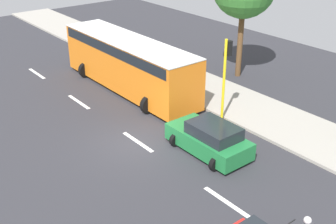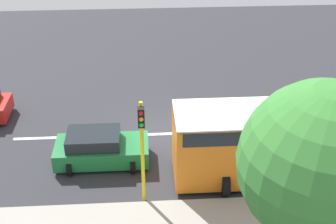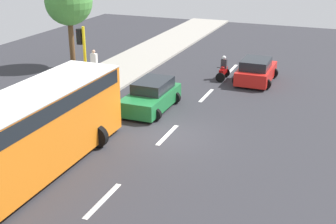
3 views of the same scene
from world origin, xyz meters
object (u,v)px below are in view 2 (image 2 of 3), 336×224
at_px(street_tree_south, 322,165).
at_px(car_green, 100,148).
at_px(city_bus, 307,138).
at_px(traffic_light_corner, 142,141).

bearing_deg(street_tree_south, car_green, -144.16).
distance_m(city_bus, street_tree_south, 8.47).
relative_size(city_bus, street_tree_south, 1.39).
bearing_deg(traffic_light_corner, street_tree_south, 36.76).
distance_m(car_green, traffic_light_corner, 4.03).
xyz_separation_m(traffic_light_corner, street_tree_south, (5.59, 4.18, 2.93)).
relative_size(car_green, traffic_light_corner, 0.91).
height_order(car_green, traffic_light_corner, traffic_light_corner).
relative_size(car_green, city_bus, 0.37).
bearing_deg(street_tree_south, traffic_light_corner, -143.24).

